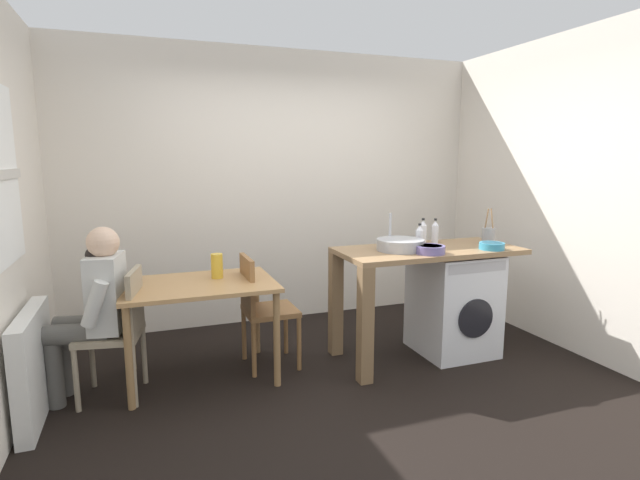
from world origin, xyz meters
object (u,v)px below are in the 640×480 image
bottle_squat_brown (423,232)px  vase (217,266)px  dining_table (199,295)px  colander (492,246)px  bottle_tall_green (419,236)px  chair_person_seat (121,326)px  seated_person (94,304)px  bottle_clear_small (435,232)px  washing_machine (453,303)px  utensil_crock (488,235)px  chair_opposite (261,305)px  mixing_bowl (430,249)px

bottle_squat_brown → vase: (-1.76, 0.08, -0.18)m
dining_table → bottle_squat_brown: 1.94m
colander → bottle_tall_green: bearing=149.2°
chair_person_seat → seated_person: 0.23m
dining_table → bottle_tall_green: (1.78, -0.13, 0.37)m
bottle_clear_small → vase: size_ratio=1.13×
seated_person → bottle_tall_green: size_ratio=6.09×
washing_machine → dining_table: bearing=174.2°
chair_person_seat → bottle_squat_brown: bearing=-76.1°
dining_table → utensil_crock: (2.45, -0.16, 0.35)m
chair_opposite → bottle_squat_brown: bottle_squat_brown is taller
chair_person_seat → dining_table: bearing=-67.4°
bottle_tall_green → dining_table: bearing=175.7°
bottle_clear_small → vase: (-1.87, 0.10, -0.18)m
dining_table → seated_person: (-0.71, -0.08, 0.03)m
bottle_tall_green → colander: bottle_tall_green is taller
colander → chair_person_seat: bearing=173.6°
utensil_crock → bottle_squat_brown: bearing=161.8°
chair_opposite → bottle_squat_brown: bearing=88.2°
seated_person → washing_machine: size_ratio=1.40×
chair_person_seat → seated_person: seated_person is taller
dining_table → colander: 2.33m
seated_person → bottle_squat_brown: bearing=-76.9°
colander → utensil_crock: bearing=56.3°
bottle_clear_small → mixing_bowl: size_ratio=0.93×
chair_person_seat → seated_person: bearing=90.0°
bottle_squat_brown → vase: 1.77m
chair_person_seat → chair_opposite: (1.02, 0.16, 0.00)m
washing_machine → mixing_bowl: bearing=-152.4°
dining_table → vase: bearing=33.7°
chair_person_seat → colander: colander is taller
washing_machine → bottle_clear_small: size_ratio=4.03×
mixing_bowl → vase: size_ratio=1.22×
seated_person → colander: 3.01m
chair_opposite → colander: (1.80, -0.48, 0.44)m
washing_machine → chair_person_seat: bearing=177.9°
seated_person → mixing_bowl: 2.45m
mixing_bowl → colander: bearing=-2.0°
seated_person → bottle_squat_brown: (2.61, 0.10, 0.35)m
seated_person → bottle_squat_brown: size_ratio=5.51×
seated_person → vase: size_ratio=6.34×
washing_machine → bottle_tall_green: bearing=165.9°
bottle_tall_green → utensil_crock: (0.67, -0.02, -0.02)m
seated_person → dining_table: bearing=-72.4°
bottle_tall_green → colander: size_ratio=0.99×
chair_person_seat → colander: size_ratio=4.50×
dining_table → chair_opposite: bearing=5.9°
vase → chair_opposite: bearing=-8.9°
bottle_squat_brown → mixing_bowl: bottle_squat_brown is taller
chair_opposite → washing_machine: 1.63m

